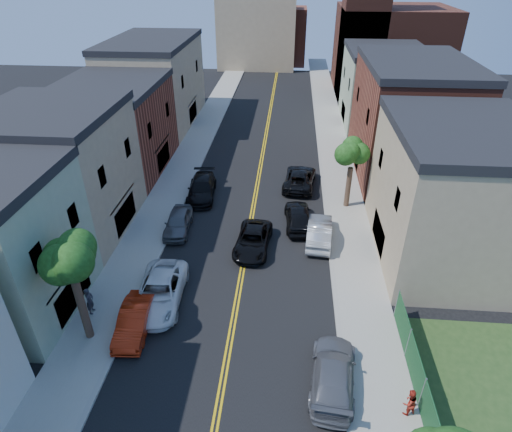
% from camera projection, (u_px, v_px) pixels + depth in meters
% --- Properties ---
extents(sidewalk_left, '(3.20, 100.00, 0.15)m').
position_uv_depth(sidewalk_left, '(189.00, 154.00, 46.25)').
color(sidewalk_left, gray).
rests_on(sidewalk_left, ground).
extents(sidewalk_right, '(3.20, 100.00, 0.15)m').
position_uv_depth(sidewalk_right, '(337.00, 158.00, 45.13)').
color(sidewalk_right, gray).
rests_on(sidewalk_right, ground).
extents(curb_left, '(0.30, 100.00, 0.15)m').
position_uv_depth(curb_left, '(205.00, 154.00, 46.13)').
color(curb_left, gray).
rests_on(curb_left, ground).
extents(curb_right, '(0.30, 100.00, 0.15)m').
position_uv_depth(curb_right, '(320.00, 158.00, 45.26)').
color(curb_right, gray).
rests_on(curb_right, ground).
extents(bldg_left_tan_near, '(9.00, 10.00, 9.00)m').
position_uv_depth(bldg_left_tan_near, '(60.00, 176.00, 31.63)').
color(bldg_left_tan_near, '#998466').
rests_on(bldg_left_tan_near, ground).
extents(bldg_left_brick, '(9.00, 12.00, 8.00)m').
position_uv_depth(bldg_left_brick, '(115.00, 130.00, 41.23)').
color(bldg_left_brick, brown).
rests_on(bldg_left_brick, ground).
extents(bldg_left_tan_far, '(9.00, 16.00, 9.50)m').
position_uv_depth(bldg_left_tan_far, '(155.00, 85.00, 52.72)').
color(bldg_left_tan_far, '#998466').
rests_on(bldg_left_tan_far, ground).
extents(bldg_right_tan, '(9.00, 12.00, 9.00)m').
position_uv_depth(bldg_right_tan, '(453.00, 198.00, 28.80)').
color(bldg_right_tan, '#998466').
rests_on(bldg_right_tan, ground).
extents(bldg_right_brick, '(9.00, 14.00, 10.00)m').
position_uv_depth(bldg_right_brick, '(409.00, 121.00, 40.43)').
color(bldg_right_brick, brown).
rests_on(bldg_right_brick, ground).
extents(bldg_right_palegrn, '(9.00, 12.00, 8.50)m').
position_uv_depth(bldg_right_palegrn, '(382.00, 89.00, 52.71)').
color(bldg_right_palegrn, gray).
rests_on(bldg_right_palegrn, ground).
extents(church, '(16.20, 14.20, 22.60)m').
position_uv_depth(church, '(384.00, 42.00, 63.76)').
color(church, '#4C2319').
rests_on(church, ground).
extents(backdrop_left, '(14.00, 8.00, 12.00)m').
position_uv_depth(backdrop_left, '(257.00, 33.00, 78.53)').
color(backdrop_left, '#998466').
rests_on(backdrop_left, ground).
extents(backdrop_center, '(10.00, 8.00, 10.00)m').
position_uv_depth(backdrop_center, '(279.00, 36.00, 82.16)').
color(backdrop_center, brown).
rests_on(backdrop_center, ground).
extents(fence_right, '(0.04, 15.00, 1.90)m').
position_uv_depth(fence_right, '(431.00, 423.00, 18.59)').
color(fence_right, '#143F1E').
rests_on(fence_right, sidewalk_right).
extents(tree_left_mid, '(5.20, 5.20, 9.29)m').
position_uv_depth(tree_left_mid, '(64.00, 242.00, 20.77)').
color(tree_left_mid, '#3B2C1D').
rests_on(tree_left_mid, sidewalk_left).
extents(tree_right_far, '(4.40, 4.40, 8.03)m').
position_uv_depth(tree_right_far, '(354.00, 144.00, 33.67)').
color(tree_right_far, '#3B2C1D').
rests_on(tree_right_far, sidewalk_right).
extents(red_sedan, '(1.86, 4.60, 1.49)m').
position_uv_depth(red_sedan, '(135.00, 320.00, 24.34)').
color(red_sedan, '#AB230B').
rests_on(red_sedan, ground).
extents(white_pickup, '(3.00, 6.03, 1.64)m').
position_uv_depth(white_pickup, '(160.00, 291.00, 26.27)').
color(white_pickup, silver).
rests_on(white_pickup, ground).
extents(grey_car_left, '(2.07, 4.66, 1.56)m').
position_uv_depth(grey_car_left, '(178.00, 222.00, 33.15)').
color(grey_car_left, '#505257').
rests_on(grey_car_left, ground).
extents(black_car_left, '(2.72, 5.78, 1.63)m').
position_uv_depth(black_car_left, '(202.00, 188.00, 37.81)').
color(black_car_left, black).
rests_on(black_car_left, ground).
extents(grey_car_right, '(2.78, 5.57, 1.56)m').
position_uv_depth(grey_car_right, '(333.00, 374.00, 21.18)').
color(grey_car_right, '#5C5E64').
rests_on(grey_car_right, ground).
extents(black_car_right, '(2.38, 5.14, 1.71)m').
position_uv_depth(black_car_right, '(298.00, 216.00, 33.72)').
color(black_car_right, black).
rests_on(black_car_right, ground).
extents(silver_car_right, '(2.16, 5.15, 1.65)m').
position_uv_depth(silver_car_right, '(319.00, 232.00, 31.91)').
color(silver_car_right, '#A9ACB1').
rests_on(silver_car_right, ground).
extents(dark_car_right_far, '(3.28, 6.06, 1.61)m').
position_uv_depth(dark_car_right_far, '(300.00, 178.00, 39.56)').
color(dark_car_right_far, black).
rests_on(dark_car_right_far, ground).
extents(black_suv_lane, '(2.76, 5.34, 1.44)m').
position_uv_depth(black_suv_lane, '(253.00, 240.00, 31.13)').
color(black_suv_lane, black).
rests_on(black_suv_lane, ground).
extents(pedestrian_left, '(0.47, 0.68, 1.78)m').
position_uv_depth(pedestrian_left, '(90.00, 301.00, 25.25)').
color(pedestrian_left, '#2A2931').
rests_on(pedestrian_left, sidewalk_left).
extents(pedestrian_right, '(0.92, 0.83, 1.54)m').
position_uv_depth(pedestrian_right, '(409.00, 402.00, 19.67)').
color(pedestrian_right, '#A52619').
rests_on(pedestrian_right, sidewalk_right).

